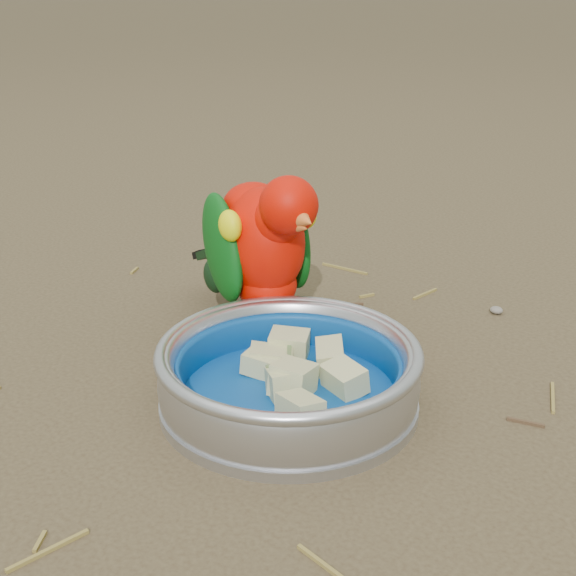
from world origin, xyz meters
The scene contains 6 objects.
ground centered at (0.00, 0.00, 0.00)m, with size 60.00×60.00×0.00m, color #4A3C27.
food_bowl centered at (-0.01, 0.03, 0.01)m, with size 0.24×0.24×0.02m, color #B2B2BA.
bowl_wall centered at (-0.01, 0.03, 0.04)m, with size 0.24×0.24×0.04m, color #B2B2BA, non-canonical shape.
fruit_wedges centered at (-0.01, 0.03, 0.03)m, with size 0.14×0.14×0.03m, color #C1BD80, non-canonical shape.
lory_parrot centered at (-0.13, 0.13, 0.09)m, with size 0.11×0.23×0.18m, color #CF0D00, non-canonical shape.
ground_debris centered at (-0.04, 0.07, 0.00)m, with size 0.90×0.80×0.01m, color olive, non-canonical shape.
Camera 1 is at (0.39, -0.46, 0.38)m, focal length 50.00 mm.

